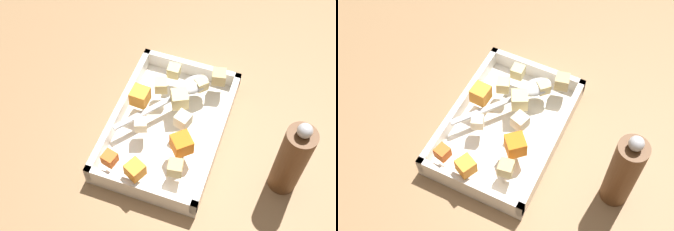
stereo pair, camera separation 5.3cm
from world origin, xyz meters
TOP-DOWN VIEW (x-y plane):
  - ground_plane at (0.00, 0.00)m, footprint 4.00×4.00m
  - baking_dish at (0.02, -0.01)m, footprint 0.30×0.21m
  - carrot_chunk_near_left at (-0.04, -0.06)m, footprint 0.05×0.05m
  - carrot_chunk_far_left at (-0.11, 0.00)m, footprint 0.04×0.04m
  - carrot_chunk_near_right at (-0.10, 0.05)m, footprint 0.03×0.03m
  - carrot_chunk_front_center at (0.04, 0.05)m, footprint 0.03×0.03m
  - potato_chunk_mid_right at (0.12, 0.01)m, footprint 0.03×0.03m
  - potato_chunk_center at (0.11, -0.05)m, footprint 0.03×0.03m
  - potato_chunk_mid_left at (0.13, -0.08)m, footprint 0.03×0.03m
  - potato_chunk_rim_edge at (0.06, -0.02)m, footprint 0.04×0.04m
  - potato_chunk_far_right at (-0.08, -0.06)m, footprint 0.03×0.03m
  - potato_chunk_corner_ne at (-0.02, 0.03)m, footprint 0.03×0.03m
  - potato_chunk_corner_sw at (0.01, -0.04)m, footprint 0.03×0.03m
  - potato_chunk_near_spoon at (0.08, 0.02)m, footprint 0.03×0.03m
  - serving_spoon at (0.09, -0.03)m, footprint 0.18×0.15m
  - pepper_mill at (-0.02, -0.24)m, footprint 0.05×0.05m

SIDE VIEW (x-z plane):
  - ground_plane at x=0.00m, z-range 0.00..0.00m
  - baking_dish at x=0.02m, z-range -0.01..0.04m
  - serving_spoon at x=0.09m, z-range 0.05..0.07m
  - potato_chunk_corner_ne at x=-0.02m, z-range 0.05..0.07m
  - potato_chunk_center at x=0.11m, z-range 0.05..0.07m
  - carrot_chunk_near_right at x=-0.10m, z-range 0.05..0.07m
  - potato_chunk_mid_right at x=0.12m, z-range 0.05..0.07m
  - potato_chunk_near_spoon at x=0.08m, z-range 0.05..0.07m
  - potato_chunk_far_right at x=-0.08m, z-range 0.05..0.07m
  - potato_chunk_corner_sw at x=0.01m, z-range 0.05..0.07m
  - potato_chunk_mid_left at x=0.13m, z-range 0.05..0.07m
  - carrot_chunk_far_left at x=-0.11m, z-range 0.05..0.08m
  - potato_chunk_rim_edge at x=0.06m, z-range 0.05..0.08m
  - carrot_chunk_front_center at x=0.04m, z-range 0.05..0.08m
  - carrot_chunk_near_left at x=-0.04m, z-range 0.05..0.08m
  - pepper_mill at x=-0.02m, z-range -0.01..0.18m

